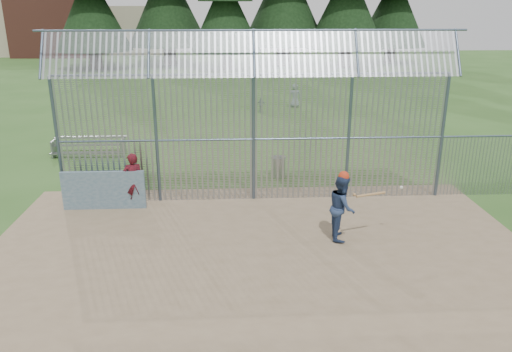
{
  "coord_description": "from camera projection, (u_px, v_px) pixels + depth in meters",
  "views": [
    {
      "loc": [
        -0.71,
        -11.55,
        5.92
      ],
      "look_at": [
        0.0,
        2.0,
        1.3
      ],
      "focal_mm": 35.0,
      "sensor_mm": 36.0,
      "label": 1
    }
  ],
  "objects": [
    {
      "name": "bg_kid_seated",
      "position": [
        261.0,
        105.0,
        29.24
      ],
      "size": [
        0.57,
        0.47,
        0.91
      ],
      "primitive_type": "imported",
      "rotation": [
        0.0,
        0.0,
        2.58
      ],
      "color": "slate",
      "rests_on": "ground"
    },
    {
      "name": "onlooker",
      "position": [
        133.0,
        180.0,
        15.22
      ],
      "size": [
        0.73,
        0.58,
        1.73
      ],
      "primitive_type": "imported",
      "rotation": [
        0.0,
        0.0,
        3.44
      ],
      "color": "maroon",
      "rests_on": "dirt_infield"
    },
    {
      "name": "dugout_wall",
      "position": [
        104.0,
        190.0,
        15.18
      ],
      "size": [
        2.5,
        0.12,
        1.2
      ],
      "primitive_type": "cube",
      "color": "#38566B",
      "rests_on": "dirt_infield"
    },
    {
      "name": "ground",
      "position": [
        260.0,
        249.0,
        12.86
      ],
      "size": [
        120.0,
        120.0,
        0.0
      ],
      "primitive_type": "plane",
      "color": "#2D511E",
      "rests_on": "ground"
    },
    {
      "name": "batting_gear",
      "position": [
        349.0,
        180.0,
        12.89
      ],
      "size": [
        1.75,
        0.45,
        0.64
      ],
      "color": "#B83218",
      "rests_on": "ground"
    },
    {
      "name": "distant_buildings",
      "position": [
        54.0,
        26.0,
        63.96
      ],
      "size": [
        26.5,
        10.5,
        8.0
      ],
      "color": "brown",
      "rests_on": "ground"
    },
    {
      "name": "backstop_fence",
      "position": [
        312.0,
        128.0,
        15.43
      ],
      "size": [
        20.09,
        0.81,
        5.3
      ],
      "color": "#47566B",
      "rests_on": "ground"
    },
    {
      "name": "bg_kid_standing",
      "position": [
        295.0,
        96.0,
        30.65
      ],
      "size": [
        0.76,
        0.54,
        1.47
      ],
      "primitive_type": "imported",
      "rotation": [
        0.0,
        0.0,
        3.24
      ],
      "color": "slate",
      "rests_on": "ground"
    },
    {
      "name": "trash_can",
      "position": [
        278.0,
        167.0,
        18.2
      ],
      "size": [
        0.56,
        0.56,
        0.82
      ],
      "color": "#94969C",
      "rests_on": "ground"
    },
    {
      "name": "dirt_infield",
      "position": [
        261.0,
        257.0,
        12.39
      ],
      "size": [
        14.0,
        10.0,
        0.02
      ],
      "primitive_type": "cube",
      "color": "#756047",
      "rests_on": "ground"
    },
    {
      "name": "bleacher",
      "position": [
        89.0,
        146.0,
        20.79
      ],
      "size": [
        3.0,
        0.95,
        0.72
      ],
      "color": "slate",
      "rests_on": "ground"
    },
    {
      "name": "batter",
      "position": [
        342.0,
        207.0,
        13.15
      ],
      "size": [
        0.77,
        0.93,
        1.76
      ],
      "primitive_type": "imported",
      "rotation": [
        0.0,
        0.0,
        1.44
      ],
      "color": "navy",
      "rests_on": "dirt_infield"
    }
  ]
}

